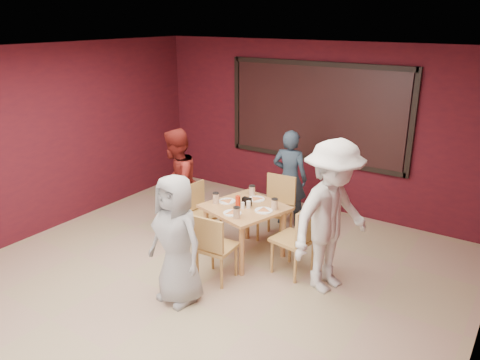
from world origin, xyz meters
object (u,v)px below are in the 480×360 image
Objects in this scene: chair_back at (277,204)px; chair_front at (213,245)px; diner_back at (290,178)px; diner_left at (176,184)px; diner_front at (176,240)px; dining_table at (245,212)px; diner_right at (332,217)px; chair_left at (200,210)px; chair_right at (298,237)px.

chair_front is at bearing -91.28° from chair_back.
diner_back is 1.77m from diner_left.
diner_front is 1.00× the size of diner_back.
dining_table is 0.62× the size of diner_right.
chair_right reaches higher than chair_left.
chair_back reaches higher than chair_left.
diner_left reaches higher than diner_back.
chair_front reaches higher than chair_left.
diner_back is at bearing 59.76° from diner_right.
diner_left is at bearing 39.23° from diner_back.
chair_front is at bearing 135.51° from diner_right.
chair_front is 1.54m from chair_back.
diner_right is (2.47, -0.08, 0.11)m from diner_left.
chair_right is 0.58× the size of diner_left.
diner_left is (-1.12, 1.29, 0.05)m from diner_front.
dining_table is 1.19m from diner_left.
chair_right is 1.57m from diner_front.
chair_left is 0.47× the size of diner_right.
diner_front is 0.94× the size of diner_left.
diner_front is (-0.06, -1.32, 0.12)m from dining_table.
chair_front is 1.47m from diner_left.
chair_left is (-0.84, 0.81, -0.02)m from chair_front.
diner_right reaches higher than chair_back.
diner_right is at bearing -7.23° from chair_right.
chair_front is 1.03× the size of chair_left.
chair_left is (-0.88, -0.73, -0.04)m from chair_back.
diner_back is (0.00, 1.28, 0.12)m from dining_table.
dining_table is at bearing 102.03° from diner_right.
diner_front is at bearing 24.05° from diner_left.
diner_left reaches higher than chair_left.
chair_front is (0.05, -0.78, -0.14)m from dining_table.
chair_front reaches higher than dining_table.
diner_right reaches higher than diner_back.
chair_left is at bearing 124.80° from diner_front.
diner_front is at bearing -94.03° from chair_back.
diner_right reaches higher than chair_front.
chair_left is 1.55m from diner_front.
chair_right is 1.59m from diner_back.
diner_front is 2.60m from diner_back.
chair_front is 2.08m from diner_back.
diner_back is (-0.08, 0.52, 0.23)m from chair_back.
diner_back reaches higher than chair_back.
chair_front is 1.17m from chair_left.
diner_right is at bearing -3.70° from chair_left.
chair_back is 0.61× the size of diner_front.
dining_table is 1.28m from diner_back.
chair_left is at bearing 177.27° from chair_right.
diner_left reaches higher than dining_table.
chair_back reaches higher than chair_front.
chair_back is at bearing 88.72° from chair_front.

